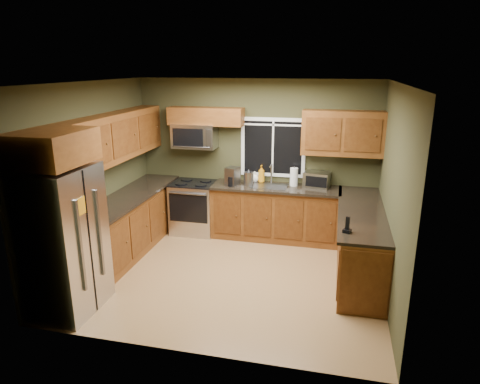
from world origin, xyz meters
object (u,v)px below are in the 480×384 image
at_px(toaster_oven, 317,179).
at_px(kettle, 249,178).
at_px(soap_bottle_c, 255,177).
at_px(refrigerator, 63,241).
at_px(coffee_maker, 232,177).
at_px(paper_towel_roll, 294,177).
at_px(cordless_phone, 347,228).
at_px(soap_bottle_a, 261,174).
at_px(microwave, 195,136).
at_px(range, 194,207).

distance_m(toaster_oven, kettle, 1.14).
bearing_deg(kettle, soap_bottle_c, 79.47).
bearing_deg(soap_bottle_c, refrigerator, -120.10).
bearing_deg(soap_bottle_c, coffee_maker, -138.13).
relative_size(refrigerator, coffee_maker, 5.80).
xyz_separation_m(paper_towel_roll, cordless_phone, (0.87, -1.96, -0.09)).
distance_m(refrigerator, kettle, 3.22).
xyz_separation_m(kettle, cordless_phone, (1.62, -1.79, -0.07)).
relative_size(toaster_oven, soap_bottle_a, 1.50).
relative_size(microwave, soap_bottle_a, 2.49).
xyz_separation_m(kettle, soap_bottle_a, (0.17, 0.27, 0.02)).
xyz_separation_m(soap_bottle_a, cordless_phone, (1.45, -2.06, -0.09)).
bearing_deg(kettle, paper_towel_roll, 13.18).
relative_size(kettle, cordless_phone, 1.45).
relative_size(coffee_maker, cordless_phone, 1.53).
distance_m(refrigerator, toaster_oven, 4.06).
xyz_separation_m(microwave, soap_bottle_a, (1.17, 0.09, -0.64)).
height_order(kettle, soap_bottle_a, soap_bottle_a).
distance_m(range, soap_bottle_c, 1.21).
height_order(microwave, coffee_maker, microwave).
relative_size(refrigerator, microwave, 2.37).
bearing_deg(microwave, kettle, -9.91).
bearing_deg(paper_towel_roll, cordless_phone, -66.14).
xyz_separation_m(range, coffee_maker, (0.72, -0.07, 0.62)).
bearing_deg(refrigerator, range, 76.03).
bearing_deg(soap_bottle_a, paper_towel_roll, -9.29).
distance_m(toaster_oven, coffee_maker, 1.42).
xyz_separation_m(range, kettle, (1.00, -0.04, 0.61)).
relative_size(microwave, soap_bottle_c, 4.09).
height_order(refrigerator, range, refrigerator).
height_order(refrigerator, cordless_phone, refrigerator).
relative_size(range, kettle, 3.18).
distance_m(range, paper_towel_roll, 1.86).
bearing_deg(refrigerator, soap_bottle_a, 58.21).
xyz_separation_m(refrigerator, toaster_oven, (2.82, 2.92, 0.17)).
xyz_separation_m(toaster_oven, kettle, (-1.13, -0.19, 0.01)).
bearing_deg(paper_towel_roll, refrigerator, -129.97).
xyz_separation_m(range, microwave, (-0.00, 0.14, 1.26)).
relative_size(range, soap_bottle_c, 5.04).
bearing_deg(paper_towel_roll, coffee_maker, -168.90).
bearing_deg(range, toaster_oven, 3.94).
bearing_deg(kettle, toaster_oven, 9.32).
relative_size(coffee_maker, soap_bottle_c, 1.67).
height_order(range, cordless_phone, cordless_phone).
height_order(kettle, paper_towel_roll, paper_towel_roll).
bearing_deg(microwave, coffee_maker, -15.62).
bearing_deg(refrigerator, coffee_maker, 62.48).
height_order(coffee_maker, kettle, coffee_maker).
bearing_deg(microwave, soap_bottle_c, 5.13).
bearing_deg(microwave, soap_bottle_a, 4.61).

